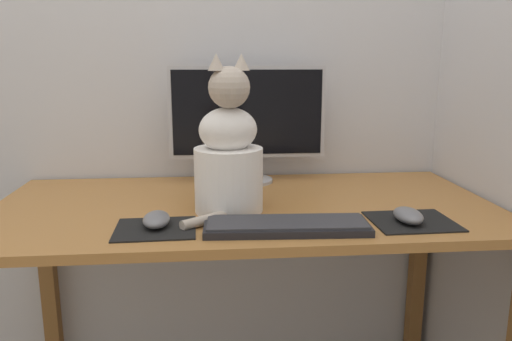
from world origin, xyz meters
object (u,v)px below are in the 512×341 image
monitor (248,119)px  keyboard (287,226)px  computer_mouse_left (156,219)px  computer_mouse_right (408,215)px  cat (228,155)px

monitor → keyboard: bearing=-83.6°
keyboard → computer_mouse_left: computer_mouse_left is taller
keyboard → computer_mouse_left: 0.32m
computer_mouse_left → computer_mouse_right: same height
monitor → cat: bearing=-103.0°
computer_mouse_left → cat: 0.26m
computer_mouse_left → computer_mouse_right: size_ratio=1.00×
keyboard → cat: (-0.13, 0.17, 0.15)m
computer_mouse_left → cat: cat is taller
monitor → computer_mouse_right: 0.64m
keyboard → computer_mouse_left: (-0.32, 0.05, 0.01)m
monitor → cat: cat is taller
monitor → keyboard: 0.55m
monitor → keyboard: size_ratio=1.27×
monitor → keyboard: (0.06, -0.51, -0.20)m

